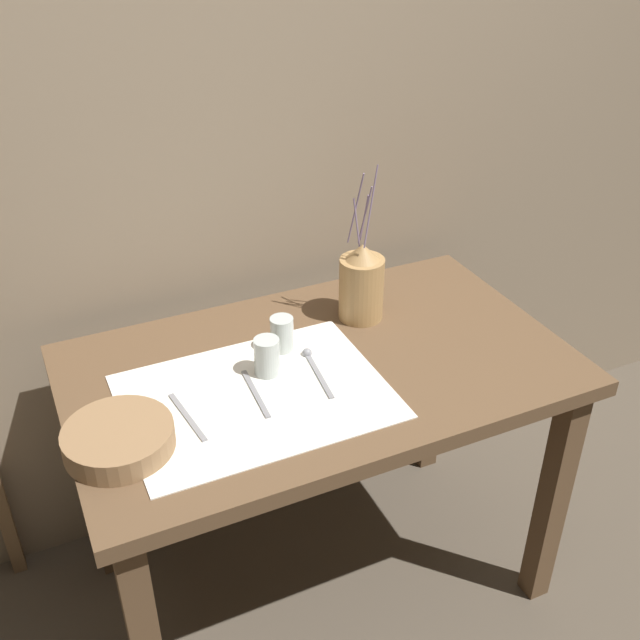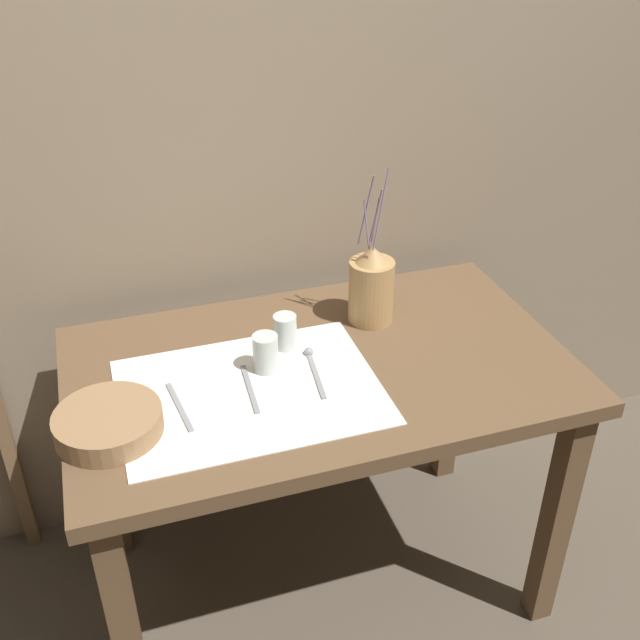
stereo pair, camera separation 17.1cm
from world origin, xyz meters
name	(u,v)px [view 2 (the right image)]	position (x,y,z in m)	size (l,w,h in m)	color
ground_plane	(320,576)	(0.00, 0.00, 0.00)	(12.00, 12.00, 0.00)	brown
stone_wall_back	(263,121)	(0.00, 0.46, 1.20)	(7.00, 0.06, 2.40)	gray
wooden_table	(320,399)	(0.00, 0.00, 0.64)	(1.18, 0.71, 0.75)	brown
linen_cloth	(250,391)	(-0.18, -0.06, 0.75)	(0.58, 0.43, 0.00)	white
pitcher_with_flowers	(371,287)	(0.19, 0.15, 0.85)	(0.11, 0.11, 0.41)	#A87F4C
wooden_bowl	(108,423)	(-0.49, -0.11, 0.78)	(0.22, 0.22, 0.05)	#8E6B47
glass_tumbler_near	(265,353)	(-0.13, 0.01, 0.80)	(0.06, 0.06, 0.09)	#B7C1BC
glass_tumbler_far	(285,332)	(-0.06, 0.09, 0.80)	(0.06, 0.06, 0.09)	#B7C1BC
knife_center	(179,407)	(-0.34, -0.07, 0.76)	(0.03, 0.18, 0.00)	gray
fork_inner	(250,389)	(-0.18, -0.05, 0.76)	(0.02, 0.18, 0.00)	gray
spoon_outer	(311,361)	(-0.02, 0.01, 0.76)	(0.04, 0.19, 0.02)	gray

